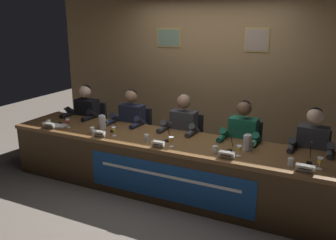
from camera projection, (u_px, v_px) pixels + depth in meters
name	position (u px, v px, depth m)	size (l,w,h in m)	color
ground_plane	(168.00, 190.00, 4.84)	(12.00, 12.00, 0.00)	#70665B
wall_back_panelled	(211.00, 77.00, 5.84)	(5.74, 0.14, 2.60)	#937047
conference_table	(164.00, 157.00, 4.59)	(4.54, 0.88, 0.73)	brown
chair_far_left	(93.00, 130.00, 5.97)	(0.44, 0.44, 0.89)	black
panelist_far_left	(84.00, 117.00, 5.73)	(0.51, 0.48, 1.22)	black
nameplate_far_left	(49.00, 125.00, 5.06)	(0.19, 0.06, 0.08)	white
juice_glass_far_left	(68.00, 122.00, 5.09)	(0.06, 0.06, 0.12)	white
water_cup_far_left	(49.00, 123.00, 5.21)	(0.06, 0.06, 0.08)	silver
microphone_far_left	(61.00, 118.00, 5.30)	(0.06, 0.17, 0.22)	black
chair_left	(137.00, 137.00, 5.62)	(0.44, 0.44, 0.89)	black
panelist_left	(130.00, 124.00, 5.37)	(0.51, 0.48, 1.22)	black
nameplate_left	(100.00, 134.00, 4.70)	(0.16, 0.06, 0.08)	white
juice_glass_left	(114.00, 130.00, 4.72)	(0.06, 0.06, 0.12)	white
water_cup_left	(93.00, 131.00, 4.84)	(0.06, 0.06, 0.08)	silver
microphone_left	(114.00, 126.00, 4.92)	(0.06, 0.17, 0.22)	black
chair_center	(187.00, 146.00, 5.26)	(0.44, 0.44, 0.89)	black
panelist_center	(181.00, 131.00, 5.01)	(0.51, 0.48, 1.22)	black
nameplate_center	(158.00, 144.00, 4.31)	(0.16, 0.06, 0.08)	white
juice_glass_center	(171.00, 140.00, 4.33)	(0.06, 0.06, 0.12)	white
water_cup_center	(147.00, 138.00, 4.54)	(0.06, 0.06, 0.08)	silver
microphone_center	(168.00, 135.00, 4.54)	(0.06, 0.17, 0.22)	black
chair_right	(244.00, 155.00, 4.90)	(0.44, 0.44, 0.89)	black
panelist_right	(241.00, 140.00, 4.65)	(0.51, 0.48, 1.22)	black
nameplate_right	(226.00, 155.00, 3.98)	(0.18, 0.06, 0.08)	white
juice_glass_right	(239.00, 149.00, 4.03)	(0.06, 0.06, 0.12)	white
water_cup_right	(215.00, 150.00, 4.13)	(0.06, 0.06, 0.08)	silver
microphone_right	(231.00, 144.00, 4.21)	(0.06, 0.17, 0.22)	black
chair_far_right	(310.00, 166.00, 4.54)	(0.44, 0.44, 0.89)	black
panelist_far_right	(311.00, 150.00, 4.29)	(0.51, 0.48, 1.22)	black
nameplate_far_right	(305.00, 169.00, 3.62)	(0.19, 0.06, 0.08)	white
juice_glass_far_right	(320.00, 161.00, 3.69)	(0.06, 0.06, 0.12)	white
water_cup_far_right	(291.00, 162.00, 3.78)	(0.06, 0.06, 0.08)	silver
microphone_far_right	(310.00, 156.00, 3.85)	(0.06, 0.17, 0.22)	black
water_pitcher_left_side	(102.00, 122.00, 5.03)	(0.15, 0.10, 0.21)	silver
water_pitcher_right_side	(248.00, 143.00, 4.21)	(0.15, 0.10, 0.21)	silver
document_stack_far_left	(59.00, 126.00, 5.18)	(0.23, 0.18, 0.01)	white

